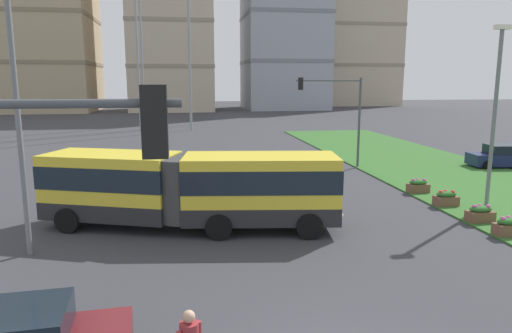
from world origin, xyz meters
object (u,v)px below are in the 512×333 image
car_navy_sedan (503,157)px  flower_planter_2 (509,226)px  flower_planter_3 (480,213)px  apartment_tower_westcentre (170,4)px  apartment_tower_eastcentre (357,10)px  traffic_light_far_right (339,106)px  flower_planter_4 (446,198)px  streetlight_median (495,109)px  flower_planter_5 (418,186)px  articulated_bus (190,188)px  streetlight_left (17,111)px

car_navy_sedan → flower_planter_2: bearing=-125.4°
flower_planter_3 → flower_planter_2: bearing=-90.0°
apartment_tower_westcentre → apartment_tower_eastcentre: size_ratio=0.90×
traffic_light_far_right → apartment_tower_westcentre: apartment_tower_westcentre is taller
car_navy_sedan → apartment_tower_westcentre: apartment_tower_westcentre is taller
car_navy_sedan → flower_planter_4: car_navy_sedan is taller
flower_planter_3 → traffic_light_far_right: (-1.88, 13.05, 3.79)m
flower_planter_3 → apartment_tower_eastcentre: apartment_tower_eastcentre is taller
traffic_light_far_right → apartment_tower_eastcentre: apartment_tower_eastcentre is taller
flower_planter_3 → streetlight_median: streetlight_median is taller
flower_planter_5 → apartment_tower_westcentre: bearing=100.9°
traffic_light_far_right → articulated_bus: bearing=-130.5°
articulated_bus → flower_planter_3: articulated_bus is taller
flower_planter_3 → apartment_tower_eastcentre: (30.36, 97.02, 22.51)m
flower_planter_2 → apartment_tower_eastcentre: apartment_tower_eastcentre is taller
flower_planter_4 → apartment_tower_westcentre: 80.86m
flower_planter_4 → articulated_bus: bearing=-173.5°
streetlight_left → apartment_tower_eastcentre: bearing=63.9°
flower_planter_5 → apartment_tower_westcentre: size_ratio=0.03×
flower_planter_2 → flower_planter_5: 7.07m
car_navy_sedan → traffic_light_far_right: 11.94m
streetlight_median → flower_planter_4: bearing=171.1°
articulated_bus → streetlight_median: streetlight_median is taller
articulated_bus → flower_planter_5: 12.69m
car_navy_sedan → streetlight_left: bearing=-155.3°
articulated_bus → traffic_light_far_right: traffic_light_far_right is taller
flower_planter_3 → apartment_tower_westcentre: size_ratio=0.03×
flower_planter_3 → apartment_tower_westcentre: 83.35m
apartment_tower_eastcentre → streetlight_left: bearing=-116.1°
flower_planter_3 → apartment_tower_eastcentre: bearing=72.6°
flower_planter_4 → apartment_tower_westcentre: (-14.24, 77.00, 20.20)m
streetlight_left → apartment_tower_westcentre: bearing=87.7°
traffic_light_far_right → apartment_tower_westcentre: (-12.36, 66.56, 16.40)m
flower_planter_2 → apartment_tower_eastcentre: size_ratio=0.02×
flower_planter_3 → flower_planter_4: (0.00, 2.61, 0.00)m
flower_planter_3 → car_navy_sedan: bearing=50.6°
articulated_bus → flower_planter_4: (11.95, 1.37, -1.23)m
flower_planter_2 → streetlight_median: size_ratio=0.13×
flower_planter_4 → apartment_tower_eastcentre: bearing=72.2°
flower_planter_4 → traffic_light_far_right: size_ratio=0.18×
car_navy_sedan → traffic_light_far_right: size_ratio=0.75×
articulated_bus → flower_planter_2: 12.39m
flower_planter_5 → articulated_bus: bearing=-161.2°
apartment_tower_westcentre → flower_planter_4: bearing=-79.5°
articulated_bus → streetlight_median: 14.20m
car_navy_sedan → apartment_tower_westcentre: 74.79m
apartment_tower_westcentre → articulated_bus: bearing=-88.3°
streetlight_median → flower_planter_5: bearing=122.4°
traffic_light_far_right → streetlight_median: bearing=-70.6°
apartment_tower_westcentre → streetlight_left: bearing=-92.3°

